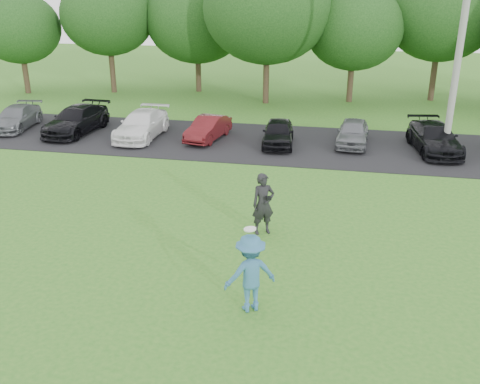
# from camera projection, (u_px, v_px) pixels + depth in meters

# --- Properties ---
(ground) EXTENTS (100.00, 100.00, 0.00)m
(ground) POSITION_uv_depth(u_px,v_px,m) (211.00, 296.00, 12.64)
(ground) COLOR #2C6C1F
(ground) RESTS_ON ground
(parking_lot) EXTENTS (32.00, 6.50, 0.03)m
(parking_lot) POSITION_uv_depth(u_px,v_px,m) (280.00, 143.00, 24.49)
(parking_lot) COLOR black
(parking_lot) RESTS_ON ground
(utility_pole) EXTENTS (0.28, 0.28, 9.79)m
(utility_pole) POSITION_uv_depth(u_px,v_px,m) (461.00, 37.00, 21.10)
(utility_pole) COLOR gray
(utility_pole) RESTS_ON ground
(frisbee_player) EXTENTS (1.37, 1.18, 2.05)m
(frisbee_player) POSITION_uv_depth(u_px,v_px,m) (250.00, 273.00, 11.83)
(frisbee_player) COLOR #32688E
(frisbee_player) RESTS_ON ground
(camera_bystander) EXTENTS (0.80, 0.71, 1.85)m
(camera_bystander) POSITION_uv_depth(u_px,v_px,m) (263.00, 204.00, 15.49)
(camera_bystander) COLOR black
(camera_bystander) RESTS_ON ground
(parked_cars) EXTENTS (28.73, 4.59, 1.26)m
(parked_cars) POSITION_uv_depth(u_px,v_px,m) (268.00, 130.00, 24.30)
(parked_cars) COLOR slate
(parked_cars) RESTS_ON parking_lot
(tree_row) EXTENTS (42.39, 9.85, 8.64)m
(tree_row) POSITION_uv_depth(u_px,v_px,m) (329.00, 18.00, 31.32)
(tree_row) COLOR #38281C
(tree_row) RESTS_ON ground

